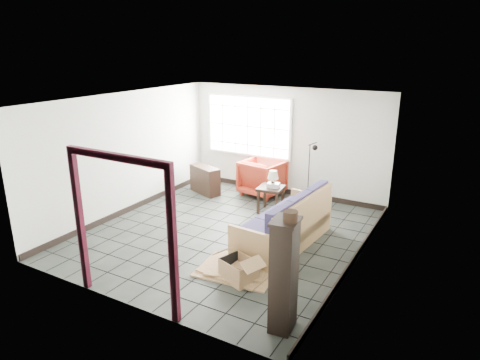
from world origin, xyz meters
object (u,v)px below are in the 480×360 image
Objects in this scene: futon_sofa at (287,227)px; side_table at (271,191)px; tall_shelf at (284,275)px; armchair at (263,176)px.

side_table is (-0.99, 1.35, 0.11)m from futon_sofa.
futon_sofa is at bearing -53.80° from side_table.
side_table is 0.38× the size of tall_shelf.
futon_sofa reaches higher than armchair.
futon_sofa is at bearing 134.15° from armchair.
armchair is at bearing 125.18° from side_table.
tall_shelf is at bearing -63.26° from futon_sofa.
tall_shelf reaches higher than side_table.
futon_sofa reaches higher than side_table.
futon_sofa is 2.84m from armchair.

